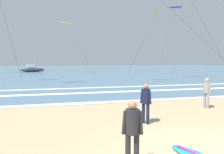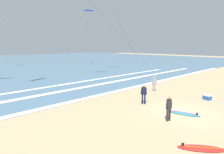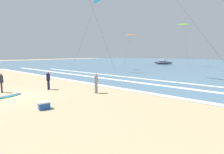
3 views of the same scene
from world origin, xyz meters
The scene contains 14 objects.
ground_plane centered at (0.00, 0.00, 0.00)m, with size 160.00×160.00×0.00m, color tan.
ocean_surface centered at (0.00, 52.16, 0.01)m, with size 140.00×90.00×0.01m, color slate.
wave_foam_shoreline centered at (1.67, 7.56, 0.01)m, with size 57.29×0.66×0.01m, color white.
wave_foam_mid_break centered at (-0.75, 11.46, 0.01)m, with size 52.28×0.72×0.01m, color white.
wave_foam_outer_break centered at (-0.03, 14.39, 0.01)m, with size 39.55×0.57×0.01m, color white.
surfer_left_far centered at (-1.97, -0.15, 0.96)m, with size 0.51×0.32×1.60m.
surfer_right_near centered at (-0.31, 3.04, 0.96)m, with size 0.38×0.46×1.60m.
surfer_background_far centered at (3.87, 4.83, 0.96)m, with size 0.32×0.51×1.60m.
surfboard_right_spare centered at (-0.11, -0.29, 0.05)m, with size 1.18×2.18×0.25m.
kite_lime_mid_center centered at (-2.35, 39.15, 9.91)m, with size 6.04×8.86×10.19m.
kite_cyan_far_left centered at (-11.89, 20.08, 13.03)m, with size 3.23×6.84×13.34m.
kite_orange_far_right centered at (-17.94, 39.95, 8.54)m, with size 3.05×7.07×8.80m.
offshore_boat centered at (-9.74, 44.44, 0.55)m, with size 5.47×3.17×2.70m.
cooler_box centered at (4.72, -0.07, 0.22)m, with size 0.59×0.71×0.44m.
Camera 3 is at (14.33, -5.02, 3.18)m, focal length 29.16 mm.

